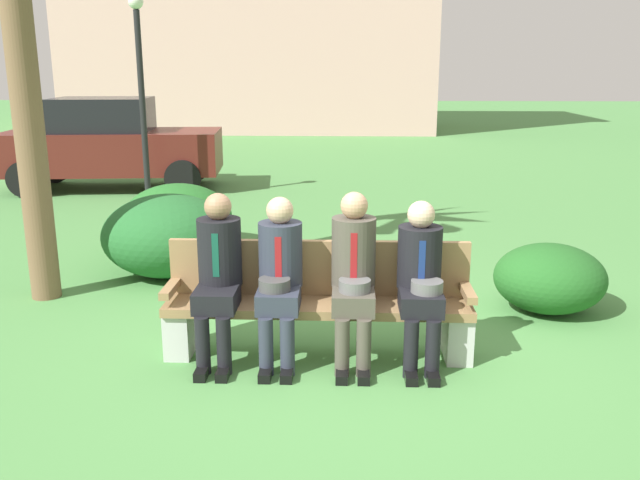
# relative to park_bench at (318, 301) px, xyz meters

# --- Properties ---
(ground_plane) EXTENTS (80.00, 80.00, 0.00)m
(ground_plane) POSITION_rel_park_bench_xyz_m (0.18, 0.15, -0.44)
(ground_plane) COLOR #4E8B47
(park_bench) EXTENTS (2.40, 0.44, 0.90)m
(park_bench) POSITION_rel_park_bench_xyz_m (0.00, 0.00, 0.00)
(park_bench) COLOR #99754C
(park_bench) RESTS_ON ground
(seated_man_leftmost) EXTENTS (0.34, 0.72, 1.31)m
(seated_man_leftmost) POSITION_rel_park_bench_xyz_m (-0.77, -0.13, 0.29)
(seated_man_leftmost) COLOR black
(seated_man_leftmost) RESTS_ON ground
(seated_man_centerleft) EXTENTS (0.34, 0.72, 1.28)m
(seated_man_centerleft) POSITION_rel_park_bench_xyz_m (-0.29, -0.14, 0.28)
(seated_man_centerleft) COLOR #2D3342
(seated_man_centerleft) RESTS_ON ground
(seated_man_centerright) EXTENTS (0.34, 0.72, 1.33)m
(seated_man_centerright) POSITION_rel_park_bench_xyz_m (0.28, -0.13, 0.30)
(seated_man_centerright) COLOR #4C473D
(seated_man_centerright) RESTS_ON ground
(seated_man_rightmost) EXTENTS (0.34, 0.72, 1.26)m
(seated_man_rightmost) POSITION_rel_park_bench_xyz_m (0.78, -0.14, 0.27)
(seated_man_rightmost) COLOR black
(seated_man_rightmost) RESTS_ON ground
(shrub_near_bench) EXTENTS (1.34, 1.23, 0.84)m
(shrub_near_bench) POSITION_rel_park_bench_xyz_m (-1.88, 3.04, -0.02)
(shrub_near_bench) COLOR #256726
(shrub_near_bench) RESTS_ON ground
(shrub_mid_lawn) EXTENTS (1.03, 0.95, 0.64)m
(shrub_mid_lawn) POSITION_rel_park_bench_xyz_m (2.12, 1.04, -0.12)
(shrub_mid_lawn) COLOR #215B21
(shrub_mid_lawn) RESTS_ON ground
(shrub_far_lawn) EXTENTS (1.44, 1.32, 0.90)m
(shrub_far_lawn) POSITION_rel_park_bench_xyz_m (-1.73, 2.01, 0.01)
(shrub_far_lawn) COLOR #23612C
(shrub_far_lawn) RESTS_ON ground
(parked_car_near) EXTENTS (4.03, 2.02, 1.68)m
(parked_car_near) POSITION_rel_park_bench_xyz_m (-4.16, 7.28, 0.40)
(parked_car_near) COLOR #591E19
(parked_car_near) RESTS_ON ground
(street_lamp) EXTENTS (0.24, 0.24, 3.34)m
(street_lamp) POSITION_rel_park_bench_xyz_m (-3.13, 5.98, 1.63)
(street_lamp) COLOR black
(street_lamp) RESTS_ON ground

